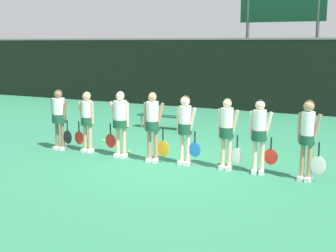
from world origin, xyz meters
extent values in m
plane|color=#2D7F56|center=(0.00, 0.00, 0.00)|extent=(140.00, 140.00, 0.00)
cube|color=black|center=(0.00, 9.30, 1.49)|extent=(60.00, 0.06, 2.97)
cube|color=slate|center=(0.00, 9.30, 3.01)|extent=(60.00, 0.08, 0.08)
cylinder|color=#515156|center=(-1.32, 10.64, 2.52)|extent=(0.14, 0.14, 5.05)
cylinder|color=#515156|center=(1.67, 10.64, 2.52)|extent=(0.14, 0.14, 5.05)
cube|color=#0F3823|center=(0.17, 10.64, 4.39)|extent=(3.64, 0.12, 1.32)
cube|color=#19472D|center=(-2.24, 4.02, 0.43)|extent=(1.68, 0.38, 0.04)
cylinder|color=slate|center=(-1.55, 4.14, 0.21)|extent=(0.06, 0.06, 0.41)
cylinder|color=slate|center=(-1.55, 3.89, 0.21)|extent=(0.06, 0.06, 0.41)
cylinder|color=slate|center=(-2.93, 4.16, 0.21)|extent=(0.06, 0.06, 0.41)
cylinder|color=slate|center=(-2.93, 3.90, 0.21)|extent=(0.06, 0.06, 0.41)
cylinder|color=#8C664C|center=(-3.16, 0.00, 0.39)|extent=(0.10, 0.10, 0.77)
cylinder|color=#8C664C|center=(-3.34, 0.00, 0.39)|extent=(0.10, 0.10, 0.77)
cube|color=white|center=(-3.16, -0.03, 0.04)|extent=(0.12, 0.24, 0.09)
cube|color=white|center=(-3.34, -0.03, 0.04)|extent=(0.12, 0.24, 0.09)
cylinder|color=#194C33|center=(-3.25, 0.00, 0.86)|extent=(0.38, 0.38, 0.23)
cylinder|color=white|center=(-3.25, 0.00, 1.09)|extent=(0.33, 0.33, 0.63)
sphere|color=#8C664C|center=(-3.25, 0.00, 1.51)|extent=(0.21, 0.21, 0.21)
sphere|color=#4C331E|center=(-3.25, 0.02, 1.53)|extent=(0.20, 0.20, 0.20)
cylinder|color=#8C664C|center=(-3.04, -0.01, 1.07)|extent=(0.20, 0.08, 0.60)
cylinder|color=#8C664C|center=(-3.44, 0.00, 1.07)|extent=(0.08, 0.08, 0.60)
cylinder|color=black|center=(-2.96, -0.03, 0.69)|extent=(0.03, 0.03, 0.27)
ellipsoid|color=black|center=(-2.96, -0.03, 0.37)|extent=(0.27, 0.03, 0.37)
cylinder|color=tan|center=(-2.31, 0.08, 0.38)|extent=(0.10, 0.10, 0.76)
cylinder|color=tan|center=(-2.47, 0.09, 0.38)|extent=(0.10, 0.10, 0.76)
cube|color=white|center=(-2.31, 0.05, 0.04)|extent=(0.11, 0.24, 0.09)
cube|color=white|center=(-2.47, 0.06, 0.04)|extent=(0.11, 0.24, 0.09)
cylinder|color=#194C33|center=(-2.39, 0.08, 0.83)|extent=(0.33, 0.33, 0.21)
cylinder|color=white|center=(-2.39, 0.08, 1.07)|extent=(0.28, 0.28, 0.61)
sphere|color=tan|center=(-2.39, 0.08, 1.48)|extent=(0.21, 0.21, 0.21)
sphere|color=#D8B772|center=(-2.39, 0.10, 1.51)|extent=(0.20, 0.20, 0.20)
cylinder|color=tan|center=(-2.57, 0.09, 1.05)|extent=(0.20, 0.08, 0.58)
cylinder|color=tan|center=(-2.22, 0.08, 1.05)|extent=(0.08, 0.08, 0.58)
cylinder|color=black|center=(-2.65, 0.07, 0.68)|extent=(0.03, 0.03, 0.26)
ellipsoid|color=red|center=(-2.65, 0.07, 0.37)|extent=(0.29, 0.03, 0.36)
cylinder|color=beige|center=(-1.22, 0.01, 0.40)|extent=(0.10, 0.10, 0.79)
cylinder|color=beige|center=(-1.40, 0.00, 0.40)|extent=(0.10, 0.10, 0.79)
cube|color=white|center=(-1.22, -0.02, 0.04)|extent=(0.12, 0.25, 0.09)
cube|color=white|center=(-1.40, -0.03, 0.04)|extent=(0.12, 0.25, 0.09)
cylinder|color=#194C33|center=(-1.31, 0.00, 0.86)|extent=(0.38, 0.38, 0.20)
cylinder|color=white|center=(-1.31, 0.00, 1.12)|extent=(0.33, 0.33, 0.65)
sphere|color=beige|center=(-1.31, 0.00, 1.55)|extent=(0.21, 0.21, 0.21)
sphere|color=#D8B772|center=(-1.31, 0.02, 1.57)|extent=(0.19, 0.19, 0.19)
cylinder|color=beige|center=(-1.52, -0.01, 1.10)|extent=(0.21, 0.09, 0.62)
cylinder|color=beige|center=(-1.11, 0.01, 1.10)|extent=(0.08, 0.08, 0.62)
cylinder|color=black|center=(-1.60, -0.03, 0.71)|extent=(0.03, 0.03, 0.26)
ellipsoid|color=red|center=(-1.60, -0.03, 0.40)|extent=(0.31, 0.03, 0.36)
cylinder|color=tan|center=(-0.28, -0.05, 0.40)|extent=(0.10, 0.10, 0.81)
cylinder|color=tan|center=(-0.45, -0.08, 0.40)|extent=(0.10, 0.10, 0.81)
cube|color=white|center=(-0.28, -0.08, 0.04)|extent=(0.15, 0.26, 0.09)
cube|color=white|center=(-0.44, -0.11, 0.04)|extent=(0.15, 0.26, 0.09)
cylinder|color=#194C33|center=(-0.37, -0.07, 0.89)|extent=(0.34, 0.34, 0.24)
cylinder|color=white|center=(-0.37, -0.07, 1.14)|extent=(0.30, 0.30, 0.67)
sphere|color=tan|center=(-0.37, -0.07, 1.58)|extent=(0.20, 0.20, 0.20)
sphere|color=olive|center=(-0.37, -0.05, 1.61)|extent=(0.19, 0.19, 0.19)
cylinder|color=tan|center=(-0.18, -0.03, 1.13)|extent=(0.22, 0.11, 0.64)
cylinder|color=tan|center=(-0.54, -0.10, 1.13)|extent=(0.08, 0.08, 0.64)
cylinder|color=black|center=(-0.10, -0.04, 0.71)|extent=(0.03, 0.03, 0.29)
ellipsoid|color=orange|center=(-0.10, -0.04, 0.36)|extent=(0.31, 0.03, 0.41)
cylinder|color=beige|center=(0.52, 0.05, 0.39)|extent=(0.10, 0.10, 0.78)
cylinder|color=beige|center=(0.36, 0.05, 0.39)|extent=(0.10, 0.10, 0.78)
cube|color=white|center=(0.52, 0.02, 0.04)|extent=(0.11, 0.24, 0.09)
cube|color=white|center=(0.36, 0.02, 0.04)|extent=(0.11, 0.24, 0.09)
cylinder|color=#194C33|center=(0.44, 0.05, 0.87)|extent=(0.33, 0.33, 0.25)
cylinder|color=white|center=(0.44, 0.05, 1.09)|extent=(0.29, 0.29, 0.62)
sphere|color=beige|center=(0.44, 0.05, 1.52)|extent=(0.22, 0.22, 0.22)
sphere|color=#4C331E|center=(0.44, 0.07, 1.55)|extent=(0.21, 0.21, 0.21)
cylinder|color=beige|center=(0.62, 0.05, 1.08)|extent=(0.20, 0.08, 0.60)
cylinder|color=beige|center=(0.27, 0.05, 1.08)|extent=(0.08, 0.08, 0.59)
cylinder|color=black|center=(0.70, 0.03, 0.70)|extent=(0.03, 0.03, 0.26)
ellipsoid|color=blue|center=(0.70, 0.03, 0.40)|extent=(0.29, 0.03, 0.35)
cylinder|color=beige|center=(1.54, 0.08, 0.39)|extent=(0.10, 0.10, 0.78)
cylinder|color=beige|center=(1.38, 0.08, 0.39)|extent=(0.10, 0.10, 0.78)
cube|color=white|center=(1.54, 0.05, 0.04)|extent=(0.11, 0.24, 0.09)
cube|color=white|center=(1.38, 0.05, 0.04)|extent=(0.11, 0.24, 0.09)
cylinder|color=#194C33|center=(1.46, 0.08, 0.86)|extent=(0.33, 0.33, 0.24)
cylinder|color=white|center=(1.46, 0.08, 1.10)|extent=(0.29, 0.29, 0.64)
sphere|color=beige|center=(1.46, 0.08, 1.52)|extent=(0.20, 0.20, 0.20)
sphere|color=olive|center=(1.46, 0.10, 1.54)|extent=(0.18, 0.18, 0.18)
cylinder|color=beige|center=(1.64, 0.08, 1.08)|extent=(0.20, 0.08, 0.61)
cylinder|color=beige|center=(1.29, 0.08, 1.08)|extent=(0.08, 0.08, 0.61)
cylinder|color=black|center=(1.72, 0.07, 0.68)|extent=(0.03, 0.03, 0.29)
ellipsoid|color=silver|center=(1.72, 0.07, 0.34)|extent=(0.26, 0.03, 0.40)
cylinder|color=beige|center=(2.29, 0.09, 0.39)|extent=(0.10, 0.10, 0.79)
cylinder|color=beige|center=(2.13, 0.05, 0.39)|extent=(0.10, 0.10, 0.79)
cube|color=white|center=(2.30, 0.06, 0.04)|extent=(0.16, 0.26, 0.09)
cube|color=white|center=(2.14, 0.02, 0.04)|extent=(0.16, 0.26, 0.09)
cylinder|color=#194C33|center=(2.21, 0.07, 0.87)|extent=(0.34, 0.34, 0.23)
cylinder|color=white|center=(2.21, 0.07, 1.10)|extent=(0.29, 0.29, 0.64)
sphere|color=beige|center=(2.21, 0.07, 1.53)|extent=(0.21, 0.21, 0.21)
sphere|color=black|center=(2.21, 0.09, 1.56)|extent=(0.20, 0.20, 0.20)
cylinder|color=beige|center=(2.39, 0.11, 1.09)|extent=(0.21, 0.11, 0.61)
cylinder|color=beige|center=(2.04, 0.03, 1.09)|extent=(0.08, 0.08, 0.61)
cylinder|color=black|center=(2.48, 0.10, 0.71)|extent=(0.03, 0.03, 0.26)
ellipsoid|color=red|center=(2.48, 0.10, 0.40)|extent=(0.31, 0.03, 0.35)
cylinder|color=tan|center=(3.33, -0.02, 0.40)|extent=(0.10, 0.10, 0.81)
cylinder|color=tan|center=(3.17, 0.00, 0.40)|extent=(0.10, 0.10, 0.81)
cube|color=white|center=(3.32, -0.05, 0.04)|extent=(0.14, 0.25, 0.09)
cube|color=white|center=(3.17, -0.03, 0.04)|extent=(0.14, 0.25, 0.09)
cylinder|color=#194C33|center=(3.25, -0.01, 0.88)|extent=(0.32, 0.32, 0.19)
cylinder|color=white|center=(3.25, -0.01, 1.14)|extent=(0.28, 0.28, 0.65)
sphere|color=tan|center=(3.25, -0.01, 1.58)|extent=(0.22, 0.22, 0.22)
sphere|color=#4C331E|center=(3.25, 0.01, 1.60)|extent=(0.21, 0.21, 0.21)
cylinder|color=tan|center=(3.43, -0.03, 1.12)|extent=(0.21, 0.10, 0.62)
cylinder|color=tan|center=(3.08, 0.01, 1.12)|extent=(0.08, 0.08, 0.62)
cylinder|color=black|center=(3.51, -0.06, 0.71)|extent=(0.03, 0.03, 0.29)
ellipsoid|color=silver|center=(3.51, -0.06, 0.36)|extent=(0.31, 0.03, 0.41)
sphere|color=#CCE033|center=(-2.74, 1.34, 0.03)|extent=(0.07, 0.07, 0.07)
sphere|color=#CCE033|center=(-1.37, 0.50, 0.03)|extent=(0.07, 0.07, 0.07)
sphere|color=#CCE033|center=(2.92, 1.56, 0.03)|extent=(0.07, 0.07, 0.07)
camera|label=1|loc=(4.87, -9.80, 2.87)|focal=50.00mm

